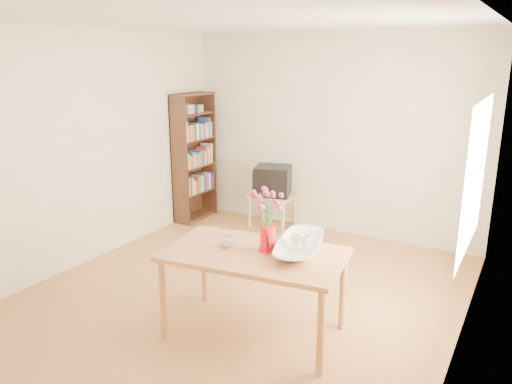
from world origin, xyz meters
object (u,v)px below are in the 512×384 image
Objects in this scene: bowl at (300,222)px; table at (254,261)px; mug at (227,241)px; pitcher at (268,239)px; television at (273,180)px.

table is at bearing -143.98° from bowl.
mug is at bearing 174.43° from table.
bowl is (0.23, 0.13, 0.15)m from pitcher.
pitcher is 0.30m from bowl.
bowl is at bearing 0.94° from pitcher.
pitcher reaches higher than mug.
mug reaches higher than table.
table is 7.13× the size of pitcher.
table is 0.21m from pitcher.
pitcher is at bearing 156.65° from mug.
television reaches higher than mug.
television is at bearing 87.78° from pitcher.
bowl is 0.94× the size of television.
television is at bearing -109.60° from mug.
pitcher is 2.73m from television.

